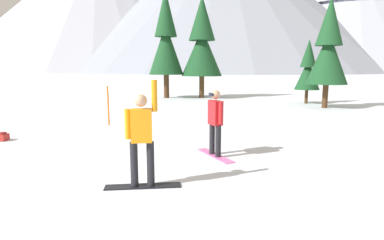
{
  "coord_description": "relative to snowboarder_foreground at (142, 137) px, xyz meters",
  "views": [
    {
      "loc": [
        3.84,
        -4.78,
        2.33
      ],
      "look_at": [
        2.39,
        3.18,
        1.0
      ],
      "focal_mm": 29.61,
      "sensor_mm": 36.0,
      "label": 1
    }
  ],
  "objects": [
    {
      "name": "snowboarder_midground",
      "position": [
        1.16,
        2.49,
        -0.08
      ],
      "size": [
        1.15,
        1.42,
        1.77
      ],
      "color": "pink",
      "rests_on": "ground_plane"
    },
    {
      "name": "trail_marker_pole",
      "position": [
        -3.66,
        6.34,
        -0.21
      ],
      "size": [
        0.06,
        0.06,
        1.61
      ],
      "primitive_type": "cylinder",
      "color": "orange",
      "rests_on": "ground_plane"
    },
    {
      "name": "pine_tree_short",
      "position": [
        5.75,
        16.33,
        1.27
      ],
      "size": [
        1.61,
        1.61,
        4.19
      ],
      "color": "#472D19",
      "rests_on": "ground_plane"
    },
    {
      "name": "pine_tree_young",
      "position": [
        -4.45,
        18.58,
        3.5
      ],
      "size": [
        2.68,
        2.68,
        8.29
      ],
      "color": "#472D19",
      "rests_on": "ground_plane"
    },
    {
      "name": "peak_west_ridge",
      "position": [
        -100.74,
        207.69,
        45.12
      ],
      "size": [
        190.56,
        190.56,
        88.29
      ],
      "color": "#B2B7C6",
      "rests_on": "ground_plane"
    },
    {
      "name": "snowboarder_foreground",
      "position": [
        0.0,
        0.0,
        0.0
      ],
      "size": [
        1.52,
        0.69,
        2.11
      ],
      "color": "black",
      "rests_on": "ground_plane"
    },
    {
      "name": "backpack_red",
      "position": [
        -5.91,
        3.05,
        -0.89
      ],
      "size": [
        0.54,
        0.36,
        0.27
      ],
      "color": "red",
      "rests_on": "ground_plane"
    },
    {
      "name": "pine_tree_leaning",
      "position": [
        -1.71,
        19.03,
        3.23
      ],
      "size": [
        3.16,
        3.16,
        7.78
      ],
      "color": "#472D19",
      "rests_on": "ground_plane"
    },
    {
      "name": "pine_tree_broad",
      "position": [
        6.42,
        14.04,
        2.44
      ],
      "size": [
        2.33,
        2.33,
        6.34
      ],
      "color": "#472D19",
      "rests_on": "ground_plane"
    },
    {
      "name": "peak_central_summit",
      "position": [
        61.04,
        203.0,
        31.72
      ],
      "size": [
        144.38,
        144.38,
        62.65
      ],
      "color": "#9EA3B2",
      "rests_on": "ground_plane"
    },
    {
      "name": "ground_plane",
      "position": [
        -1.8,
        -0.94,
        -1.01
      ],
      "size": [
        800.0,
        800.0,
        0.0
      ],
      "primitive_type": "plane",
      "color": "silver"
    }
  ]
}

